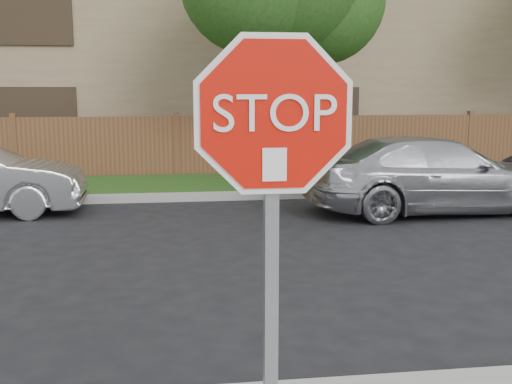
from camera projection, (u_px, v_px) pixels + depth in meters
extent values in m
cube|color=gray|center=(178.00, 197.00, 12.38)|extent=(70.00, 0.30, 0.15)
cube|color=#1E4714|center=(178.00, 185.00, 14.00)|extent=(70.00, 3.00, 0.12)
cube|color=brown|center=(177.00, 147.00, 15.44)|extent=(70.00, 0.12, 1.60)
cube|color=#8E7458|center=(175.00, 68.00, 20.54)|extent=(34.00, 8.00, 6.00)
cylinder|color=#382B21|center=(284.00, 103.00, 13.91)|extent=(0.44, 0.44, 3.92)
sphere|color=#1C4916|center=(321.00, 0.00, 13.92)|extent=(3.00, 3.00, 3.00)
cube|color=gray|center=(271.00, 303.00, 2.88)|extent=(0.06, 0.06, 2.30)
cylinder|color=white|center=(274.00, 115.00, 2.66)|extent=(1.01, 0.02, 1.01)
cylinder|color=red|center=(274.00, 115.00, 2.65)|extent=(0.93, 0.02, 0.93)
cube|color=white|center=(275.00, 165.00, 2.67)|extent=(0.11, 0.00, 0.15)
imported|color=#A5A7AC|center=(435.00, 175.00, 11.13)|extent=(4.92, 2.16, 1.41)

